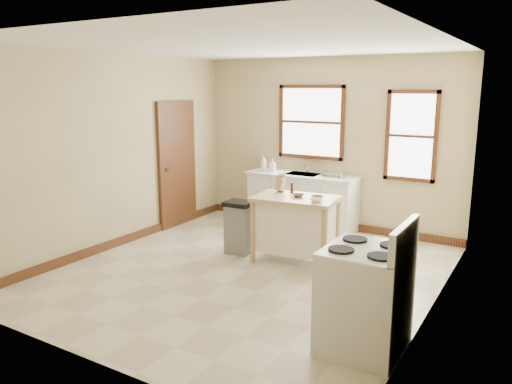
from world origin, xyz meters
The scene contains 23 objects.
floor centered at (0.00, 0.00, 0.00)m, with size 5.00×5.00×0.00m, color beige.
ceiling centered at (0.00, 0.00, 2.80)m, with size 5.00×5.00×0.00m, color white.
wall_back centered at (0.00, 2.50, 1.40)m, with size 4.50×0.04×2.80m, color tan.
wall_left centered at (-2.25, 0.00, 1.40)m, with size 0.04×5.00×2.80m, color tan.
wall_right centered at (2.25, 0.00, 1.40)m, with size 0.04×5.00×2.80m, color tan.
window_main centered at (-0.30, 2.48, 1.75)m, with size 1.17×0.06×1.22m, color #34130E, non-canonical shape.
window_side centered at (1.35, 2.48, 1.60)m, with size 0.77×0.06×1.37m, color #34130E, non-canonical shape.
door_left centered at (-2.21, 1.30, 1.05)m, with size 0.06×0.90×2.10m, color #34130E.
baseboard_back centered at (0.00, 2.47, 0.06)m, with size 4.50×0.04×0.12m, color #34130E.
baseboard_left centered at (-2.22, 0.00, 0.06)m, with size 0.04×5.00×0.12m, color #34130E.
sink_counter centered at (-0.30, 2.20, 0.46)m, with size 1.86×0.62×0.92m, color silver, non-canonical shape.
faucet centered at (-0.30, 2.38, 1.03)m, with size 0.03×0.03×0.22m, color silver.
soap_bottle_a centered at (-1.01, 2.14, 1.05)m, with size 0.10×0.10×0.25m, color #B2B2B2.
soap_bottle_b centered at (-0.84, 2.15, 1.02)m, with size 0.09×0.10×0.21m, color #B2B2B2.
dish_rack centered at (0.27, 2.15, 0.97)m, with size 0.36×0.27×0.09m, color silver, non-canonical shape.
kitchen_island centered at (0.33, 0.67, 0.45)m, with size 1.09×0.70×0.89m, color tan, non-canonical shape.
knife_block centered at (0.00, 0.87, 0.99)m, with size 0.10×0.10×0.20m, color #DBB573, non-canonical shape.
pepper_grinder centered at (0.18, 0.86, 0.97)m, with size 0.04×0.04×0.15m, color #421C11.
bowl_a centered at (0.36, 0.68, 0.91)m, with size 0.16×0.16×0.04m, color brown.
bowl_b centered at (0.62, 0.72, 0.91)m, with size 0.16×0.16×0.04m, color brown.
bowl_c centered at (0.69, 0.54, 0.92)m, with size 0.15×0.15×0.05m, color white.
trash_bin centered at (-0.51, 0.58, 0.38)m, with size 0.39×0.32×0.75m, color slate, non-canonical shape.
gas_stove centered at (1.89, -1.06, 0.60)m, with size 0.75×0.77×1.21m, color silver, non-canonical shape.
Camera 1 is at (3.20, -5.13, 2.33)m, focal length 35.00 mm.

